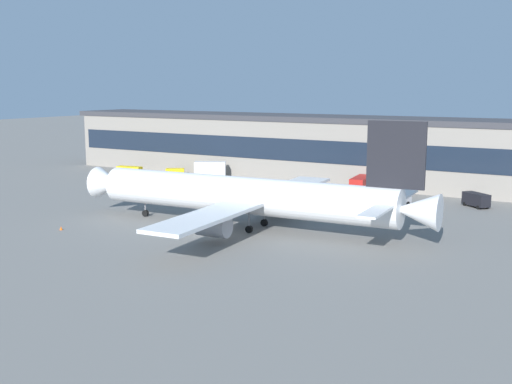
{
  "coord_description": "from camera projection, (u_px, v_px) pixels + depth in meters",
  "views": [
    {
      "loc": [
        53.31,
        -73.78,
        21.47
      ],
      "look_at": [
        4.17,
        9.31,
        5.0
      ],
      "focal_mm": 43.53,
      "sensor_mm": 36.0,
      "label": 1
    }
  ],
  "objects": [
    {
      "name": "traffic_cone_0",
      "position": [
        61.0,
        228.0,
        93.85
      ],
      "size": [
        0.46,
        0.46,
        0.58
      ],
      "primitive_type": "cone",
      "color": "#F2590C",
      "rests_on": "ground_plane"
    },
    {
      "name": "catering_truck",
      "position": [
        211.0,
        170.0,
        144.47
      ],
      "size": [
        7.55,
        5.81,
        4.15
      ],
      "color": "white",
      "rests_on": "ground_plane"
    },
    {
      "name": "follow_me_car",
      "position": [
        175.0,
        172.0,
        150.24
      ],
      "size": [
        4.71,
        4.04,
        1.85
      ],
      "color": "yellow",
      "rests_on": "ground_plane"
    },
    {
      "name": "pushback_tractor",
      "position": [
        396.0,
        199.0,
        113.89
      ],
      "size": [
        5.12,
        5.32,
        1.75
      ],
      "color": "gray",
      "rests_on": "ground_plane"
    },
    {
      "name": "fuel_truck",
      "position": [
        361.0,
        184.0,
        125.84
      ],
      "size": [
        3.77,
        8.67,
        3.35
      ],
      "color": "red",
      "rests_on": "ground_plane"
    },
    {
      "name": "terminal_building",
      "position": [
        347.0,
        149.0,
        140.08
      ],
      "size": [
        150.51,
        16.74,
        14.81
      ],
      "color": "gray",
      "rests_on": "ground_plane"
    },
    {
      "name": "belt_loader",
      "position": [
        129.0,
        170.0,
        153.42
      ],
      "size": [
        6.63,
        2.97,
        1.95
      ],
      "color": "yellow",
      "rests_on": "ground_plane"
    },
    {
      "name": "ground_plane",
      "position": [
        201.0,
        231.0,
        92.97
      ],
      "size": [
        600.0,
        600.0,
        0.0
      ],
      "primitive_type": "plane",
      "color": "slate"
    },
    {
      "name": "airliner",
      "position": [
        248.0,
        196.0,
        94.12
      ],
      "size": [
        58.19,
        49.72,
        16.95
      ],
      "color": "white",
      "rests_on": "ground_plane"
    },
    {
      "name": "crew_van",
      "position": [
        477.0,
        199.0,
        111.31
      ],
      "size": [
        5.43,
        4.98,
        2.55
      ],
      "color": "black",
      "rests_on": "ground_plane"
    }
  ]
}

